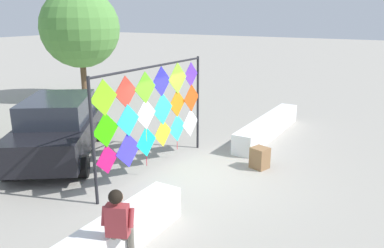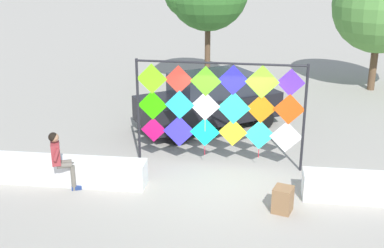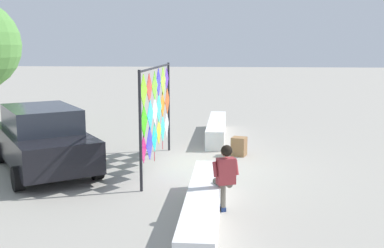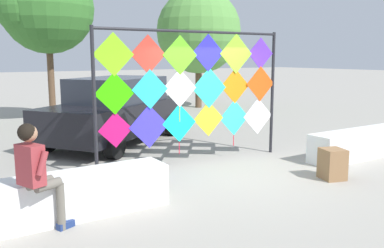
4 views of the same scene
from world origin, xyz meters
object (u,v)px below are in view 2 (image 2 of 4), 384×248
kite_display_rack (220,104)px  cardboard_box_large (283,200)px  seated_vendor (60,156)px  tree_broadleaf (380,5)px  parked_car (210,100)px

kite_display_rack → cardboard_box_large: bearing=-55.4°
seated_vendor → tree_broadleaf: bearing=48.1°
parked_car → cardboard_box_large: (2.14, -5.36, -0.59)m
parked_car → tree_broadleaf: bearing=40.7°
cardboard_box_large → parked_car: bearing=111.8°
kite_display_rack → seated_vendor: kite_display_rack is taller
kite_display_rack → parked_car: kite_display_rack is taller
parked_car → cardboard_box_large: size_ratio=8.22×
cardboard_box_large → tree_broadleaf: 11.74m
tree_broadleaf → seated_vendor: bearing=-131.9°
kite_display_rack → tree_broadleaf: size_ratio=0.84×
kite_display_rack → seated_vendor: (-3.63, -1.91, -0.85)m
kite_display_rack → tree_broadleaf: bearing=56.2°
tree_broadleaf → cardboard_box_large: bearing=-110.5°
tree_broadleaf → kite_display_rack: bearing=-123.8°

